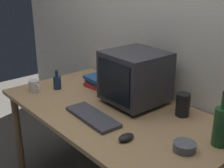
{
  "coord_description": "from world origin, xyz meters",
  "views": [
    {
      "loc": [
        1.39,
        -1.19,
        1.6
      ],
      "look_at": [
        0.0,
        0.0,
        0.91
      ],
      "focal_mm": 47.96,
      "sensor_mm": 36.0,
      "label": 1
    }
  ],
  "objects_px": {
    "cd_spindle": "(184,147)",
    "keyboard": "(92,117)",
    "mug": "(35,86)",
    "book_stack": "(97,81)",
    "bottle_short": "(57,82)",
    "metal_canister": "(183,105)",
    "bottle_tall": "(221,125)",
    "computer_mouse": "(126,137)",
    "crt_monitor": "(135,77)"
  },
  "relations": [
    {
      "from": "crt_monitor",
      "to": "bottle_short",
      "type": "distance_m",
      "value": 0.66
    },
    {
      "from": "bottle_short",
      "to": "metal_canister",
      "type": "distance_m",
      "value": 1.0
    },
    {
      "from": "mug",
      "to": "cd_spindle",
      "type": "distance_m",
      "value": 1.27
    },
    {
      "from": "crt_monitor",
      "to": "metal_canister",
      "type": "bearing_deg",
      "value": 15.83
    },
    {
      "from": "computer_mouse",
      "to": "book_stack",
      "type": "height_order",
      "value": "book_stack"
    },
    {
      "from": "bottle_short",
      "to": "cd_spindle",
      "type": "bearing_deg",
      "value": 2.37
    },
    {
      "from": "computer_mouse",
      "to": "mug",
      "type": "xyz_separation_m",
      "value": [
        -0.98,
        -0.05,
        0.03
      ]
    },
    {
      "from": "keyboard",
      "to": "computer_mouse",
      "type": "bearing_deg",
      "value": 0.57
    },
    {
      "from": "crt_monitor",
      "to": "keyboard",
      "type": "bearing_deg",
      "value": -89.98
    },
    {
      "from": "bottle_short",
      "to": "book_stack",
      "type": "bearing_deg",
      "value": 57.99
    },
    {
      "from": "mug",
      "to": "book_stack",
      "type": "bearing_deg",
      "value": 62.14
    },
    {
      "from": "book_stack",
      "to": "mug",
      "type": "relative_size",
      "value": 1.74
    },
    {
      "from": "book_stack",
      "to": "mug",
      "type": "height_order",
      "value": "mug"
    },
    {
      "from": "bottle_tall",
      "to": "metal_canister",
      "type": "bearing_deg",
      "value": 158.74
    },
    {
      "from": "metal_canister",
      "to": "bottle_tall",
      "type": "bearing_deg",
      "value": -21.26
    },
    {
      "from": "cd_spindle",
      "to": "bottle_tall",
      "type": "bearing_deg",
      "value": 64.94
    },
    {
      "from": "crt_monitor",
      "to": "book_stack",
      "type": "height_order",
      "value": "crt_monitor"
    },
    {
      "from": "computer_mouse",
      "to": "book_stack",
      "type": "bearing_deg",
      "value": 154.15
    },
    {
      "from": "bottle_tall",
      "to": "bottle_short",
      "type": "xyz_separation_m",
      "value": [
        -1.27,
        -0.24,
        -0.06
      ]
    },
    {
      "from": "crt_monitor",
      "to": "bottle_tall",
      "type": "bearing_deg",
      "value": -3.14
    },
    {
      "from": "cd_spindle",
      "to": "book_stack",
      "type": "bearing_deg",
      "value": 167.76
    },
    {
      "from": "keyboard",
      "to": "book_stack",
      "type": "relative_size",
      "value": 2.01
    },
    {
      "from": "book_stack",
      "to": "bottle_short",
      "type": "bearing_deg",
      "value": -122.01
    },
    {
      "from": "crt_monitor",
      "to": "cd_spindle",
      "type": "relative_size",
      "value": 3.31
    },
    {
      "from": "book_stack",
      "to": "mug",
      "type": "bearing_deg",
      "value": -117.86
    },
    {
      "from": "mug",
      "to": "bottle_short",
      "type": "bearing_deg",
      "value": 69.71
    },
    {
      "from": "computer_mouse",
      "to": "bottle_short",
      "type": "height_order",
      "value": "bottle_short"
    },
    {
      "from": "bottle_short",
      "to": "mug",
      "type": "bearing_deg",
      "value": -110.29
    },
    {
      "from": "bottle_short",
      "to": "metal_canister",
      "type": "bearing_deg",
      "value": 21.66
    },
    {
      "from": "bottle_tall",
      "to": "bottle_short",
      "type": "height_order",
      "value": "bottle_tall"
    },
    {
      "from": "bottle_tall",
      "to": "computer_mouse",
      "type": "bearing_deg",
      "value": -135.64
    },
    {
      "from": "bottle_tall",
      "to": "metal_canister",
      "type": "height_order",
      "value": "bottle_tall"
    },
    {
      "from": "bottle_short",
      "to": "computer_mouse",
      "type": "bearing_deg",
      "value": -6.99
    },
    {
      "from": "metal_canister",
      "to": "cd_spindle",
      "type": "bearing_deg",
      "value": -51.2
    },
    {
      "from": "mug",
      "to": "metal_canister",
      "type": "distance_m",
      "value": 1.13
    },
    {
      "from": "keyboard",
      "to": "metal_canister",
      "type": "relative_size",
      "value": 2.8
    },
    {
      "from": "keyboard",
      "to": "book_stack",
      "type": "distance_m",
      "value": 0.56
    },
    {
      "from": "metal_canister",
      "to": "computer_mouse",
      "type": "bearing_deg",
      "value": -91.37
    },
    {
      "from": "keyboard",
      "to": "mug",
      "type": "height_order",
      "value": "mug"
    },
    {
      "from": "metal_canister",
      "to": "book_stack",
      "type": "bearing_deg",
      "value": -172.58
    },
    {
      "from": "metal_canister",
      "to": "keyboard",
      "type": "bearing_deg",
      "value": -126.08
    },
    {
      "from": "bottle_short",
      "to": "mug",
      "type": "distance_m",
      "value": 0.18
    },
    {
      "from": "crt_monitor",
      "to": "cd_spindle",
      "type": "height_order",
      "value": "crt_monitor"
    },
    {
      "from": "keyboard",
      "to": "cd_spindle",
      "type": "relative_size",
      "value": 3.5
    },
    {
      "from": "crt_monitor",
      "to": "book_stack",
      "type": "distance_m",
      "value": 0.45
    },
    {
      "from": "computer_mouse",
      "to": "book_stack",
      "type": "relative_size",
      "value": 0.48
    },
    {
      "from": "mug",
      "to": "metal_canister",
      "type": "height_order",
      "value": "metal_canister"
    },
    {
      "from": "cd_spindle",
      "to": "keyboard",
      "type": "bearing_deg",
      "value": -166.22
    },
    {
      "from": "computer_mouse",
      "to": "bottle_tall",
      "type": "bearing_deg",
      "value": 45.57
    },
    {
      "from": "bottle_short",
      "to": "cd_spindle",
      "type": "height_order",
      "value": "bottle_short"
    }
  ]
}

